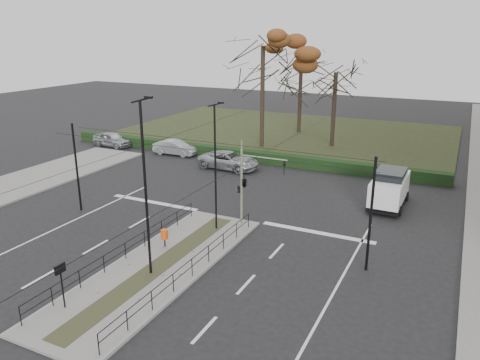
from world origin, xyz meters
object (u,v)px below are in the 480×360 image
(streetlamp_median_near, at_px, (146,188))
(white_van, at_px, (389,187))
(info_panel, at_px, (61,274))
(parked_car_fourth, at_px, (229,160))
(litter_bin, at_px, (164,235))
(rust_tree, at_px, (263,46))
(bare_tree_center, at_px, (301,69))
(traffic_light, at_px, (246,181))
(parked_car_first, at_px, (112,139))
(streetlamp_median_far, at_px, (216,167))
(parked_car_second, at_px, (175,148))
(bare_tree_near, at_px, (336,78))

(streetlamp_median_near, relative_size, white_van, 1.77)
(info_panel, height_order, parked_car_fourth, info_panel)
(info_panel, bearing_deg, litter_bin, 86.15)
(info_panel, height_order, white_van, white_van)
(rust_tree, distance_m, bare_tree_center, 9.14)
(traffic_light, distance_m, info_panel, 12.36)
(traffic_light, height_order, parked_car_first, traffic_light)
(traffic_light, distance_m, rust_tree, 22.25)
(streetlamp_median_far, relative_size, parked_car_second, 1.77)
(litter_bin, bearing_deg, bare_tree_center, 96.18)
(bare_tree_near, bearing_deg, rust_tree, -152.00)
(info_panel, relative_size, white_van, 0.42)
(info_panel, distance_m, white_van, 22.12)
(parked_car_first, xyz_separation_m, bare_tree_center, (15.47, 15.29, 6.78))
(parked_car_fourth, distance_m, rust_tree, 12.93)
(parked_car_first, xyz_separation_m, bare_tree_near, (20.92, 10.13, 6.36))
(parked_car_second, xyz_separation_m, bare_tree_center, (7.52, 15.33, 6.81))
(parked_car_fourth, bearing_deg, parked_car_second, 75.70)
(parked_car_second, height_order, rust_tree, rust_tree)
(rust_tree, bearing_deg, white_van, -39.33)
(rust_tree, bearing_deg, info_panel, -82.33)
(traffic_light, xyz_separation_m, parked_car_first, (-21.72, 13.02, -2.15))
(traffic_light, bearing_deg, bare_tree_near, 91.98)
(litter_bin, height_order, rust_tree, rust_tree)
(bare_tree_near, bearing_deg, parked_car_first, -154.15)
(streetlamp_median_near, xyz_separation_m, rust_tree, (-5.84, 27.44, 5.65))
(traffic_light, xyz_separation_m, bare_tree_center, (-6.25, 28.31, 4.63))
(streetlamp_median_near, distance_m, streetlamp_median_far, 6.31)
(parked_car_first, height_order, bare_tree_near, bare_tree_near)
(traffic_light, relative_size, rust_tree, 0.36)
(streetlamp_median_far, relative_size, white_van, 1.56)
(bare_tree_near, bearing_deg, white_van, -62.14)
(info_panel, bearing_deg, bare_tree_center, 94.45)
(traffic_light, height_order, parked_car_second, traffic_light)
(traffic_light, bearing_deg, parked_car_second, 136.69)
(rust_tree, xyz_separation_m, bare_tree_center, (1.12, 8.65, -2.73))
(streetlamp_median_near, xyz_separation_m, parked_car_fourth, (-5.24, 18.70, -3.86))
(traffic_light, xyz_separation_m, streetlamp_median_far, (-1.24, -1.50, 1.17))
(parked_car_second, bearing_deg, traffic_light, -136.17)
(streetlamp_median_far, bearing_deg, bare_tree_near, 88.97)
(parked_car_second, xyz_separation_m, white_van, (21.24, -5.48, 0.62))
(rust_tree, bearing_deg, parked_car_second, -133.78)
(traffic_light, bearing_deg, parked_car_fourth, 121.81)
(traffic_light, distance_m, streetlamp_median_near, 8.11)
(rust_tree, bearing_deg, streetlamp_median_far, -73.86)
(bare_tree_near, bearing_deg, streetlamp_median_far, -91.03)
(parked_car_second, relative_size, bare_tree_center, 0.41)
(traffic_light, height_order, bare_tree_center, bare_tree_center)
(traffic_light, relative_size, white_van, 0.96)
(parked_car_fourth, bearing_deg, streetlamp_median_far, -153.92)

